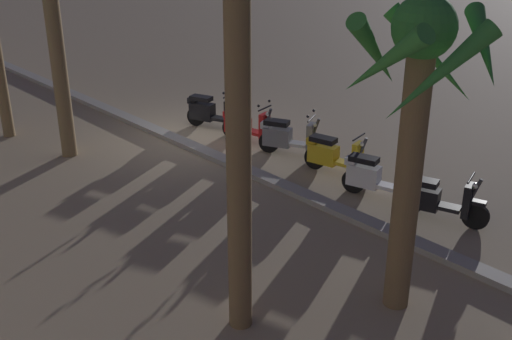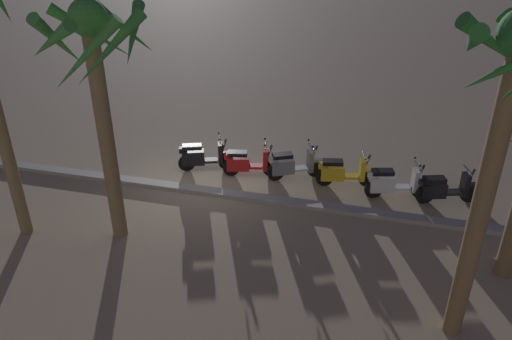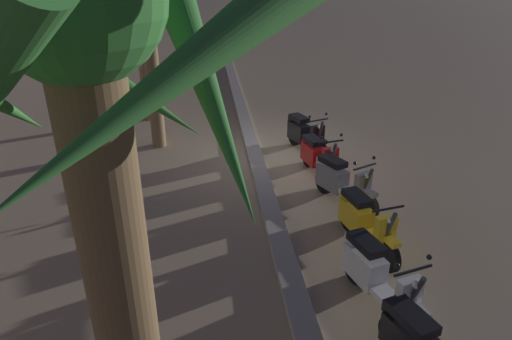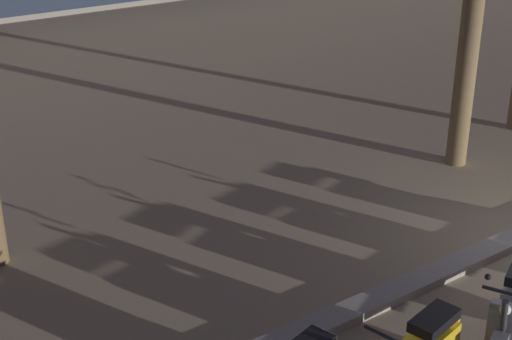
{
  "view_description": "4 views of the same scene",
  "coord_description": "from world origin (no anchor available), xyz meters",
  "views": [
    {
      "loc": [
        -12.53,
        9.28,
        5.8
      ],
      "look_at": [
        -4.63,
        1.97,
        1.15
      ],
      "focal_mm": 44.03,
      "sensor_mm": 36.0,
      "label": 1
    },
    {
      "loc": [
        -4.84,
        12.21,
        7.4
      ],
      "look_at": [
        -1.95,
        1.09,
        1.32
      ],
      "focal_mm": 35.14,
      "sensor_mm": 36.0,
      "label": 2
    },
    {
      "loc": [
        -10.19,
        1.55,
        4.38
      ],
      "look_at": [
        -2.77,
        0.7,
        0.94
      ],
      "focal_mm": 30.8,
      "sensor_mm": 36.0,
      "label": 3
    },
    {
      "loc": [
        -9.04,
        -5.21,
        5.36
      ],
      "look_at": [
        -3.09,
        3.15,
        0.85
      ],
      "focal_mm": 52.77,
      "sensor_mm": 36.0,
      "label": 4
    }
  ],
  "objects": []
}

